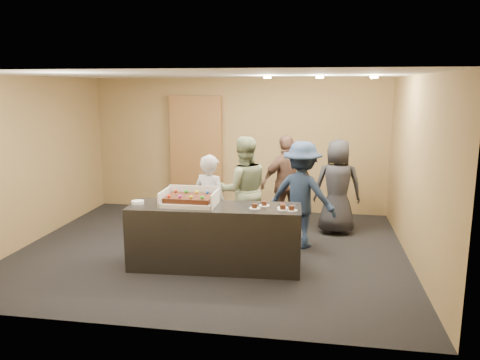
{
  "coord_description": "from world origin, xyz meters",
  "views": [
    {
      "loc": [
        1.6,
        -6.86,
        2.54
      ],
      "look_at": [
        0.46,
        0.0,
        1.14
      ],
      "focal_mm": 35.0,
      "sensor_mm": 36.0,
      "label": 1
    }
  ],
  "objects_px": {
    "cake_box": "(190,201)",
    "person_server_grey": "(210,205)",
    "serving_counter": "(215,237)",
    "person_navy_man": "(302,195)",
    "plate_stack": "(138,202)",
    "person_brown_extra": "(287,183)",
    "person_dark_suit": "(337,187)",
    "sheet_cake": "(189,198)",
    "person_sage_man": "(243,190)",
    "storage_cabinet": "(196,153)"
  },
  "relations": [
    {
      "from": "person_dark_suit",
      "to": "sheet_cake",
      "type": "bearing_deg",
      "value": 40.57
    },
    {
      "from": "storage_cabinet",
      "to": "plate_stack",
      "type": "bearing_deg",
      "value": -90.43
    },
    {
      "from": "sheet_cake",
      "to": "person_sage_man",
      "type": "distance_m",
      "value": 1.3
    },
    {
      "from": "person_navy_man",
      "to": "person_brown_extra",
      "type": "bearing_deg",
      "value": -53.0
    },
    {
      "from": "person_navy_man",
      "to": "person_server_grey",
      "type": "bearing_deg",
      "value": 40.66
    },
    {
      "from": "person_navy_man",
      "to": "serving_counter",
      "type": "bearing_deg",
      "value": 60.95
    },
    {
      "from": "person_server_grey",
      "to": "person_sage_man",
      "type": "xyz_separation_m",
      "value": [
        0.41,
        0.63,
        0.1
      ]
    },
    {
      "from": "cake_box",
      "to": "person_navy_man",
      "type": "xyz_separation_m",
      "value": [
        1.53,
        1.07,
        -0.1
      ]
    },
    {
      "from": "person_sage_man",
      "to": "person_navy_man",
      "type": "height_order",
      "value": "person_sage_man"
    },
    {
      "from": "plate_stack",
      "to": "storage_cabinet",
      "type": "bearing_deg",
      "value": 89.57
    },
    {
      "from": "plate_stack",
      "to": "person_navy_man",
      "type": "xyz_separation_m",
      "value": [
        2.27,
        1.16,
        -0.07
      ]
    },
    {
      "from": "plate_stack",
      "to": "person_sage_man",
      "type": "distance_m",
      "value": 1.8
    },
    {
      "from": "person_sage_man",
      "to": "person_dark_suit",
      "type": "distance_m",
      "value": 1.71
    },
    {
      "from": "serving_counter",
      "to": "storage_cabinet",
      "type": "height_order",
      "value": "storage_cabinet"
    },
    {
      "from": "sheet_cake",
      "to": "plate_stack",
      "type": "xyz_separation_m",
      "value": [
        -0.74,
        -0.06,
        -0.08
      ]
    },
    {
      "from": "serving_counter",
      "to": "person_server_grey",
      "type": "height_order",
      "value": "person_server_grey"
    },
    {
      "from": "serving_counter",
      "to": "plate_stack",
      "type": "bearing_deg",
      "value": -179.83
    },
    {
      "from": "serving_counter",
      "to": "person_server_grey",
      "type": "bearing_deg",
      "value": 106.09
    },
    {
      "from": "plate_stack",
      "to": "person_brown_extra",
      "type": "relative_size",
      "value": 0.1
    },
    {
      "from": "serving_counter",
      "to": "person_server_grey",
      "type": "xyz_separation_m",
      "value": [
        -0.18,
        0.53,
        0.32
      ]
    },
    {
      "from": "person_sage_man",
      "to": "person_dark_suit",
      "type": "xyz_separation_m",
      "value": [
        1.53,
        0.76,
        -0.05
      ]
    },
    {
      "from": "storage_cabinet",
      "to": "person_server_grey",
      "type": "distance_m",
      "value": 2.76
    },
    {
      "from": "serving_counter",
      "to": "person_dark_suit",
      "type": "xyz_separation_m",
      "value": [
        1.75,
        1.92,
        0.38
      ]
    },
    {
      "from": "person_brown_extra",
      "to": "cake_box",
      "type": "bearing_deg",
      "value": 24.69
    },
    {
      "from": "cake_box",
      "to": "plate_stack",
      "type": "height_order",
      "value": "cake_box"
    },
    {
      "from": "person_navy_man",
      "to": "cake_box",
      "type": "bearing_deg",
      "value": 52.77
    },
    {
      "from": "plate_stack",
      "to": "person_server_grey",
      "type": "relative_size",
      "value": 0.11
    },
    {
      "from": "cake_box",
      "to": "plate_stack",
      "type": "relative_size",
      "value": 4.3
    },
    {
      "from": "person_sage_man",
      "to": "person_brown_extra",
      "type": "bearing_deg",
      "value": -149.03
    },
    {
      "from": "storage_cabinet",
      "to": "person_sage_man",
      "type": "height_order",
      "value": "storage_cabinet"
    },
    {
      "from": "person_sage_man",
      "to": "sheet_cake",
      "type": "bearing_deg",
      "value": 44.68
    },
    {
      "from": "sheet_cake",
      "to": "person_server_grey",
      "type": "relative_size",
      "value": 0.42
    },
    {
      "from": "person_sage_man",
      "to": "person_navy_man",
      "type": "bearing_deg",
      "value": 157.38
    },
    {
      "from": "serving_counter",
      "to": "sheet_cake",
      "type": "height_order",
      "value": "sheet_cake"
    },
    {
      "from": "person_navy_man",
      "to": "plate_stack",
      "type": "bearing_deg",
      "value": 44.85
    },
    {
      "from": "sheet_cake",
      "to": "person_sage_man",
      "type": "bearing_deg",
      "value": 63.37
    },
    {
      "from": "serving_counter",
      "to": "cake_box",
      "type": "height_order",
      "value": "cake_box"
    },
    {
      "from": "person_navy_man",
      "to": "person_brown_extra",
      "type": "relative_size",
      "value": 0.99
    },
    {
      "from": "storage_cabinet",
      "to": "person_navy_man",
      "type": "relative_size",
      "value": 1.39
    },
    {
      "from": "plate_stack",
      "to": "person_server_grey",
      "type": "xyz_separation_m",
      "value": [
        0.91,
        0.59,
        -0.15
      ]
    },
    {
      "from": "storage_cabinet",
      "to": "person_dark_suit",
      "type": "relative_size",
      "value": 1.42
    },
    {
      "from": "sheet_cake",
      "to": "cake_box",
      "type": "bearing_deg",
      "value": 88.98
    },
    {
      "from": "cake_box",
      "to": "person_server_grey",
      "type": "relative_size",
      "value": 0.49
    },
    {
      "from": "person_sage_man",
      "to": "person_brown_extra",
      "type": "xyz_separation_m",
      "value": [
        0.65,
        0.77,
        -0.02
      ]
    },
    {
      "from": "serving_counter",
      "to": "person_navy_man",
      "type": "height_order",
      "value": "person_navy_man"
    },
    {
      "from": "storage_cabinet",
      "to": "person_dark_suit",
      "type": "xyz_separation_m",
      "value": [
        2.83,
        -1.19,
        -0.35
      ]
    },
    {
      "from": "person_sage_man",
      "to": "person_brown_extra",
      "type": "distance_m",
      "value": 1.01
    },
    {
      "from": "plate_stack",
      "to": "sheet_cake",
      "type": "bearing_deg",
      "value": 4.72
    },
    {
      "from": "person_navy_man",
      "to": "person_brown_extra",
      "type": "height_order",
      "value": "person_brown_extra"
    },
    {
      "from": "storage_cabinet",
      "to": "plate_stack",
      "type": "xyz_separation_m",
      "value": [
        -0.02,
        -3.17,
        -0.25
      ]
    }
  ]
}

